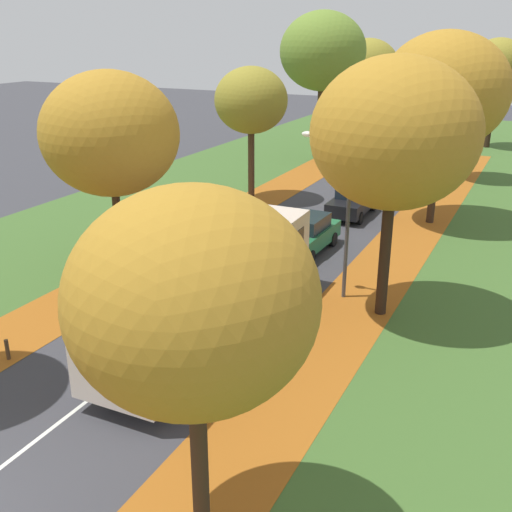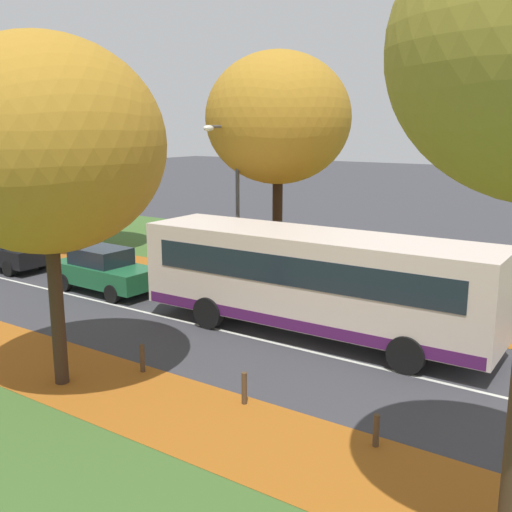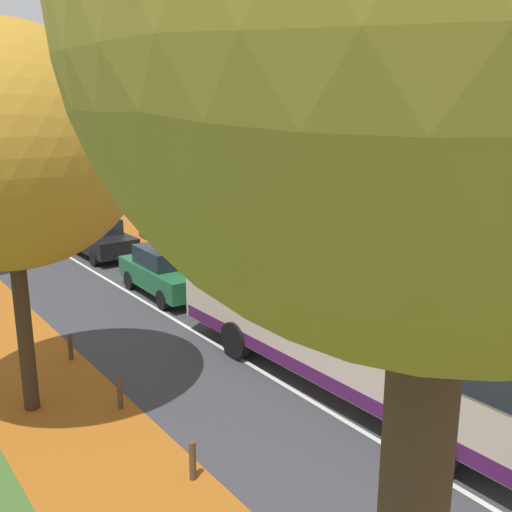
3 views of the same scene
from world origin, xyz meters
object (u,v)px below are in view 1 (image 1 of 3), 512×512
tree_right_nearest (193,300)px  bollard_sixth (179,252)px  tree_left_mid (251,101)px  streetlamp_right (340,198)px  bollard_third (7,350)px  car_silver_third_in_line (387,172)px  tree_right_distant (498,64)px  bollard_fourth (79,308)px  car_green_lead (306,234)px  bus (213,287)px  car_black_following (353,200)px  tree_right_near (395,134)px  car_white_fourth_in_line (415,154)px  bollard_fifth (135,277)px  tree_right_mid (444,91)px  tree_left_distant (368,67)px  tree_left_far (323,52)px  tree_right_far (472,88)px  tree_left_near (110,134)px

tree_right_nearest → bollard_sixth: tree_right_nearest is taller
tree_left_mid → streetlamp_right: tree_left_mid is taller
bollard_third → car_silver_third_in_line: (4.56, 26.08, 0.49)m
tree_right_distant → car_silver_third_in_line: size_ratio=2.03×
bollard_fourth → car_green_lead: size_ratio=0.17×
bollard_third → bollard_fourth: bollard_fourth is taller
bus → car_black_following: 14.79m
tree_left_mid → car_black_following: tree_left_mid is taller
bollard_sixth → bus: size_ratio=0.07×
tree_right_near → car_white_fourth_in_line: bearing=99.8°
bollard_sixth → tree_right_nearest: bearing=-55.2°
bollard_fifth → car_green_lead: size_ratio=0.17×
tree_right_mid → tree_left_mid: bearing=-179.4°
car_white_fourth_in_line → car_green_lead: bearing=-91.1°
tree_left_distant → tree_right_nearest: bearing=-77.1°
tree_right_mid → streetlamp_right: (-1.38, -10.62, -2.74)m
bollard_fifth → car_white_fourth_in_line: (4.86, 26.40, 0.45)m
car_silver_third_in_line → bus: bearing=-89.4°
bus → tree_left_mid: bearing=112.5°
bollard_sixth → bus: (4.72, -5.21, 1.36)m
bollard_fifth → tree_right_nearest: bearing=-47.3°
bollard_sixth → car_black_following: (4.63, 9.55, 0.47)m
tree_left_distant → car_black_following: bearing=-74.7°
tree_right_nearest → bollard_fifth: (-8.66, 9.39, -4.75)m
tree_left_distant → car_green_lead: tree_left_distant is taller
tree_right_distant → car_green_lead: tree_right_distant is taller
tree_right_nearest → tree_right_mid: tree_right_mid is taller
tree_right_nearest → tree_left_mid: bearing=114.5°
tree_left_far → tree_right_mid: bearing=-48.7°
tree_right_near → bollard_fifth: size_ratio=11.99×
tree_right_far → car_black_following: tree_right_far is taller
bollard_fifth → tree_right_far: bearing=70.0°
tree_left_far → car_white_fourth_in_line: bearing=10.0°
bollard_fourth → tree_right_distant: bearing=77.5°
tree_right_nearest → tree_right_near: bearing=87.8°
tree_right_far → bollard_fourth: tree_right_far is taller
bollard_third → tree_left_far: bearing=93.5°
tree_right_nearest → car_black_following: bearing=100.4°
tree_left_mid → tree_right_mid: 10.18m
bollard_fourth → car_silver_third_in_line: bearing=78.9°
car_white_fourth_in_line → bollard_fifth: bearing=-100.4°
tree_right_near → car_green_lead: tree_right_near is taller
car_green_lead → car_white_fourth_in_line: same height
car_black_following → car_silver_third_in_line: size_ratio=0.99×
tree_right_far → bollard_third: bearing=-106.2°
tree_left_near → car_green_lead: (6.02, 5.26, -4.70)m
tree_left_far → bollard_sixth: bearing=-84.9°
tree_left_near → streetlamp_right: (8.71, 1.44, -1.78)m
tree_left_near → tree_left_mid: 11.96m
bollard_sixth → tree_right_mid: bearing=49.7°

